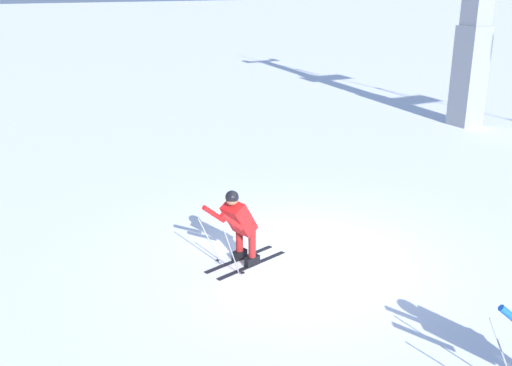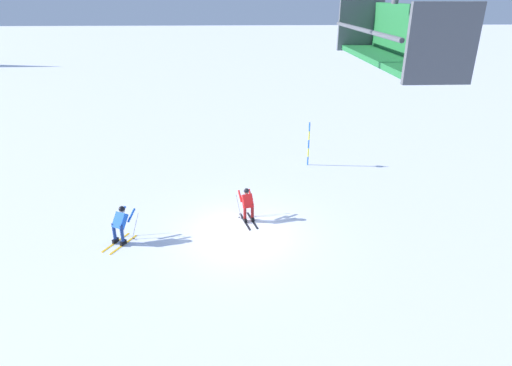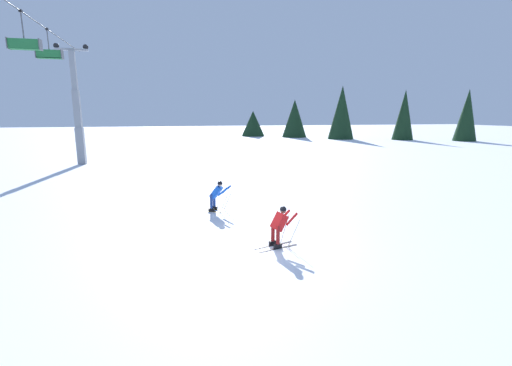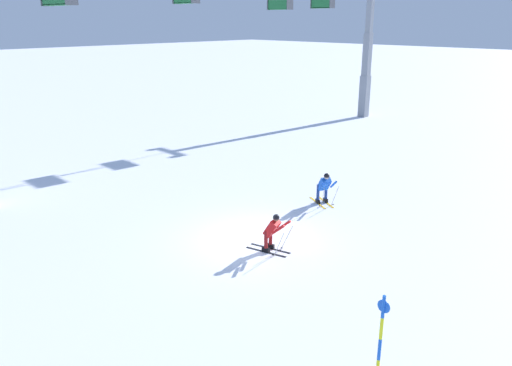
# 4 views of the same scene
# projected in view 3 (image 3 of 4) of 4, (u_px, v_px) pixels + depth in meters

# --- Properties ---
(ground_plane) EXTENTS (260.00, 260.00, 0.00)m
(ground_plane) POSITION_uv_depth(u_px,v_px,m) (244.00, 246.00, 11.99)
(ground_plane) COLOR white
(skier_carving_main) EXTENTS (0.93, 1.64, 1.54)m
(skier_carving_main) POSITION_uv_depth(u_px,v_px,m) (279.00, 224.00, 11.83)
(skier_carving_main) COLOR black
(skier_carving_main) RESTS_ON ground_plane
(lift_tower_far) EXTENTS (0.66, 2.76, 10.50)m
(lift_tower_far) POSITION_uv_depth(u_px,v_px,m) (78.00, 115.00, 30.96)
(lift_tower_far) COLOR gray
(lift_tower_far) RESTS_ON ground_plane
(chairlift_seat_middle) EXTENTS (0.61, 1.72, 2.19)m
(chairlift_seat_middle) POSITION_uv_depth(u_px,v_px,m) (24.00, 44.00, 20.11)
(chairlift_seat_middle) COLOR black
(chairlift_seat_fourth) EXTENTS (0.61, 1.69, 2.05)m
(chairlift_seat_fourth) POSITION_uv_depth(u_px,v_px,m) (49.00, 54.00, 24.27)
(chairlift_seat_fourth) COLOR black
(skier_distant_uphill) EXTENTS (1.28, 1.74, 1.61)m
(skier_distant_uphill) POSITION_uv_depth(u_px,v_px,m) (217.00, 194.00, 16.20)
(skier_distant_uphill) COLOR yellow
(skier_distant_uphill) RESTS_ON ground_plane
(tree_line_ridge) EXTENTS (26.31, 36.87, 9.74)m
(tree_line_ridge) POSITION_uv_depth(u_px,v_px,m) (341.00, 117.00, 65.67)
(tree_line_ridge) COLOR black
(tree_line_ridge) RESTS_ON ground_plane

